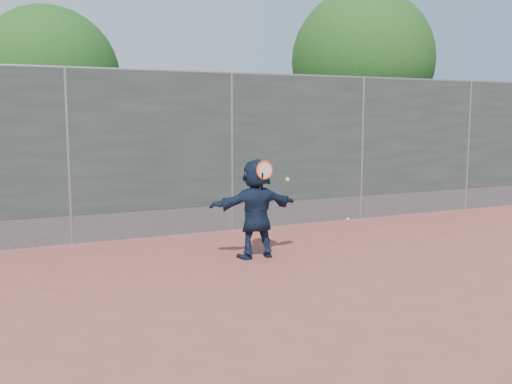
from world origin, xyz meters
name	(u,v)px	position (x,y,z in m)	size (l,w,h in m)	color
ground	(327,274)	(0.00, 0.00, 0.00)	(80.00, 80.00, 0.00)	#9E4C42
player	(256,208)	(-0.50, 1.31, 0.77)	(1.43, 0.46, 1.55)	#142239
ball_ground	(348,219)	(2.58, 3.35, 0.03)	(0.07, 0.07, 0.07)	#CFF536
fence	(232,148)	(0.00, 3.50, 1.58)	(20.00, 0.06, 3.03)	#38423D
swing_action	(267,172)	(-0.41, 1.12, 1.35)	(0.59, 0.13, 0.51)	#D94114
tree_right	(367,65)	(4.68, 5.75, 3.49)	(3.78, 3.60, 5.39)	#382314
tree_left	(56,81)	(-2.85, 6.55, 2.94)	(3.15, 3.00, 4.53)	#382314
weed_clump	(249,223)	(0.29, 3.38, 0.13)	(0.68, 0.07, 0.30)	#387226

